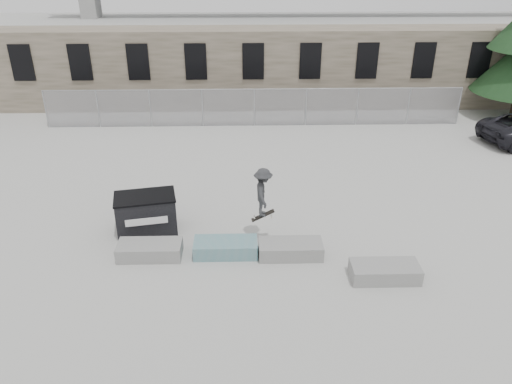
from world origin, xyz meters
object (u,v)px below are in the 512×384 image
planter_far_left (150,249)px  planter_center_left (226,247)px  planter_offset (385,271)px  dumpster (146,213)px  skateboarder (263,193)px  planter_center_right (291,249)px

planter_far_left → planter_center_left: same height
planter_offset → dumpster: dumpster is taller
dumpster → skateboarder: (3.94, -0.75, 1.11)m
planter_far_left → dumpster: 1.70m
planter_center_left → planter_offset: (4.72, -1.41, 0.00)m
planter_far_left → dumpster: size_ratio=0.90×
planter_far_left → planter_center_right: same height
planter_center_left → planter_offset: same height
planter_far_left → skateboarder: size_ratio=1.10×
planter_far_left → planter_offset: size_ratio=1.00×
skateboarder → planter_offset: bearing=-123.1°
planter_center_right → dumpster: size_ratio=0.90×
planter_center_left → planter_offset: size_ratio=1.00×
planter_offset → dumpster: size_ratio=0.90×
planter_center_right → skateboarder: (-0.84, 0.93, 1.53)m
planter_offset → dumpster: bearing=158.4°
skateboarder → planter_far_left: bearing=102.4°
planter_offset → skateboarder: size_ratio=1.10×
planter_far_left → dumpster: bearing=102.0°
planter_offset → skateboarder: (-3.51, 2.20, 1.53)m
planter_offset → skateboarder: skateboarder is taller
planter_center_left → planter_center_right: (2.05, -0.15, 0.00)m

